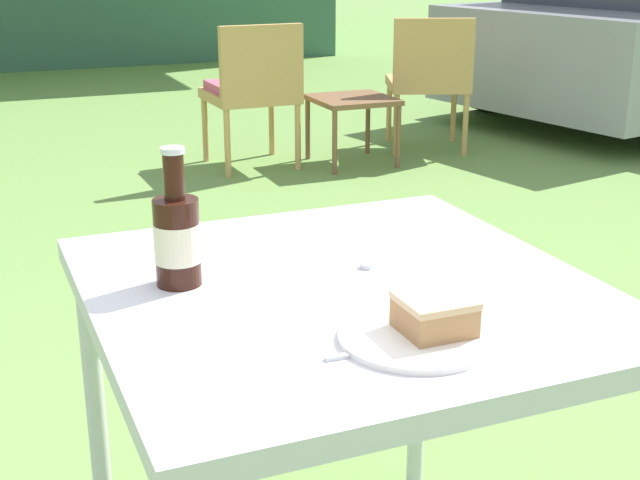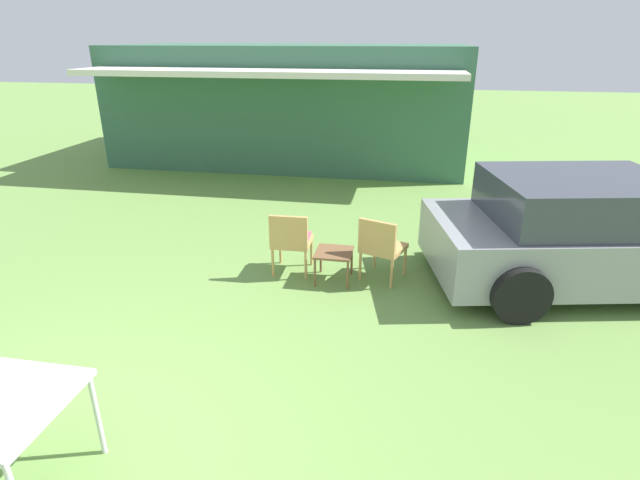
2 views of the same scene
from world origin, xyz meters
name	(u,v)px [view 1 (image 1 of 2)]	position (x,y,z in m)	size (l,w,h in m)	color
wicker_chair_cushioned	(253,86)	(1.08, 3.73, 0.49)	(0.51, 0.51, 0.86)	tan
wicker_chair_plain	(429,75)	(2.26, 3.71, 0.50)	(0.64, 0.64, 0.86)	tan
garden_side_table	(352,105)	(1.67, 3.60, 0.36)	(0.47, 0.47, 0.41)	brown
patio_table	(342,322)	(0.00, 0.00, 0.68)	(0.84, 0.88, 0.75)	silver
cake_on_plate	(425,326)	(0.02, -0.25, 0.77)	(0.23, 0.23, 0.06)	white
cola_bottle_near	(177,237)	(-0.26, 0.11, 0.84)	(0.08, 0.08, 0.24)	black
fork	(389,349)	(-0.04, -0.26, 0.75)	(0.19, 0.02, 0.01)	silver
loose_bottle_cap	(367,265)	(0.08, 0.06, 0.76)	(0.03, 0.03, 0.01)	silver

